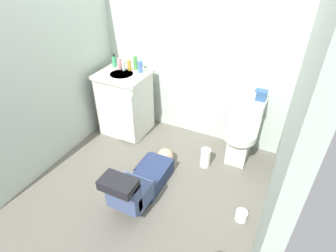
# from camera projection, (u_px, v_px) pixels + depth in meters

# --- Properties ---
(ground_plane) EXTENTS (2.78, 3.15, 0.04)m
(ground_plane) POSITION_uv_depth(u_px,v_px,m) (151.00, 183.00, 2.97)
(ground_plane) COLOR #646056
(wall_back) EXTENTS (2.44, 0.08, 2.40)m
(wall_back) POSITION_uv_depth(u_px,v_px,m) (194.00, 41.00, 3.11)
(wall_back) COLOR #B7C5B9
(wall_back) RESTS_ON ground_plane
(wall_left) EXTENTS (0.08, 2.15, 2.40)m
(wall_left) POSITION_uv_depth(u_px,v_px,m) (40.00, 56.00, 2.70)
(wall_left) COLOR #B7C5B9
(wall_left) RESTS_ON ground_plane
(wall_right) EXTENTS (0.08, 2.15, 2.40)m
(wall_right) POSITION_uv_depth(u_px,v_px,m) (298.00, 112.00, 1.86)
(wall_right) COLOR #B7C5B9
(wall_right) RESTS_ON ground_plane
(toilet) EXTENTS (0.36, 0.46, 0.75)m
(toilet) POSITION_uv_depth(u_px,v_px,m) (242.00, 131.00, 3.10)
(toilet) COLOR silver
(toilet) RESTS_ON ground_plane
(vanity_cabinet) EXTENTS (0.60, 0.53, 0.82)m
(vanity_cabinet) POSITION_uv_depth(u_px,v_px,m) (125.00, 103.00, 3.52)
(vanity_cabinet) COLOR silver
(vanity_cabinet) RESTS_ON ground_plane
(faucet) EXTENTS (0.02, 0.02, 0.10)m
(faucet) POSITION_uv_depth(u_px,v_px,m) (128.00, 65.00, 3.38)
(faucet) COLOR silver
(faucet) RESTS_ON vanity_cabinet
(person_plumber) EXTENTS (0.39, 1.06, 0.52)m
(person_plumber) POSITION_uv_depth(u_px,v_px,m) (142.00, 181.00, 2.74)
(person_plumber) COLOR navy
(person_plumber) RESTS_ON ground_plane
(tissue_box) EXTENTS (0.22, 0.11, 0.10)m
(tissue_box) POSITION_uv_depth(u_px,v_px,m) (246.00, 93.00, 2.93)
(tissue_box) COLOR silver
(tissue_box) RESTS_ON toilet
(toiletry_bag) EXTENTS (0.12, 0.09, 0.11)m
(toiletry_bag) POSITION_uv_depth(u_px,v_px,m) (260.00, 95.00, 2.88)
(toiletry_bag) COLOR #33598C
(toiletry_bag) RESTS_ON toilet
(soap_dispenser) EXTENTS (0.06, 0.06, 0.17)m
(soap_dispenser) POSITION_uv_depth(u_px,v_px,m) (114.00, 62.00, 3.42)
(soap_dispenser) COLOR #379C60
(soap_dispenser) RESTS_ON vanity_cabinet
(bottle_pink) EXTENTS (0.05, 0.05, 0.14)m
(bottle_pink) POSITION_uv_depth(u_px,v_px,m) (120.00, 64.00, 3.36)
(bottle_pink) COLOR pink
(bottle_pink) RESTS_ON vanity_cabinet
(bottle_clear) EXTENTS (0.04, 0.04, 0.11)m
(bottle_clear) POSITION_uv_depth(u_px,v_px,m) (124.00, 66.00, 3.34)
(bottle_clear) COLOR silver
(bottle_clear) RESTS_ON vanity_cabinet
(bottle_amber) EXTENTS (0.04, 0.04, 0.12)m
(bottle_amber) POSITION_uv_depth(u_px,v_px,m) (129.00, 65.00, 3.34)
(bottle_amber) COLOR gold
(bottle_amber) RESTS_ON vanity_cabinet
(bottle_green) EXTENTS (0.04, 0.04, 0.17)m
(bottle_green) POSITION_uv_depth(u_px,v_px,m) (135.00, 63.00, 3.33)
(bottle_green) COLOR #4C9F47
(bottle_green) RESTS_ON vanity_cabinet
(bottle_blue) EXTENTS (0.06, 0.06, 0.14)m
(bottle_blue) POSITION_uv_depth(u_px,v_px,m) (140.00, 67.00, 3.28)
(bottle_blue) COLOR #456ABD
(bottle_blue) RESTS_ON vanity_cabinet
(paper_towel_roll) EXTENTS (0.11, 0.11, 0.23)m
(paper_towel_roll) POSITION_uv_depth(u_px,v_px,m) (205.00, 158.00, 3.11)
(paper_towel_roll) COLOR white
(paper_towel_roll) RESTS_ON ground_plane
(toilet_paper_roll) EXTENTS (0.11, 0.11, 0.10)m
(toilet_paper_roll) POSITION_uv_depth(u_px,v_px,m) (241.00, 215.00, 2.55)
(toilet_paper_roll) COLOR white
(toilet_paper_roll) RESTS_ON ground_plane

